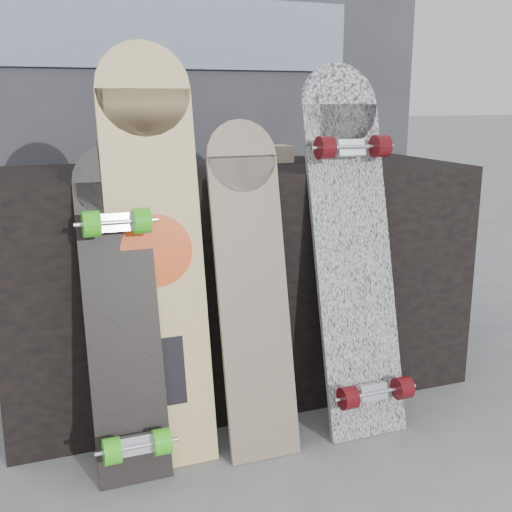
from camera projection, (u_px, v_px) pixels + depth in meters
name	position (u px, v px, depth m)	size (l,w,h in m)	color
ground	(291.00, 449.00, 1.93)	(60.00, 60.00, 0.00)	slate
vendor_table	(235.00, 279.00, 2.29)	(1.60, 0.60, 0.80)	black
booth	(172.00, 81.00, 2.89)	(2.40, 0.22, 2.20)	#37373C
merch_box_purple	(128.00, 155.00, 2.04)	(0.18, 0.12, 0.10)	#50336A
merch_box_small	(332.00, 144.00, 2.39)	(0.14, 0.14, 0.12)	#50336A
merch_box_flat	(261.00, 154.00, 2.32)	(0.22, 0.10, 0.06)	#D1B78C
longboard_geisha	(155.00, 245.00, 1.80)	(0.27, 0.26, 1.19)	#F5E4A5
longboard_celtic	(252.00, 279.00, 1.87)	(0.21, 0.25, 0.97)	#CDAC8C
longboard_cascadia	(353.00, 242.00, 2.00)	(0.26, 0.37, 1.14)	white
skateboard_dark	(122.00, 311.00, 1.75)	(0.20, 0.31, 0.91)	black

